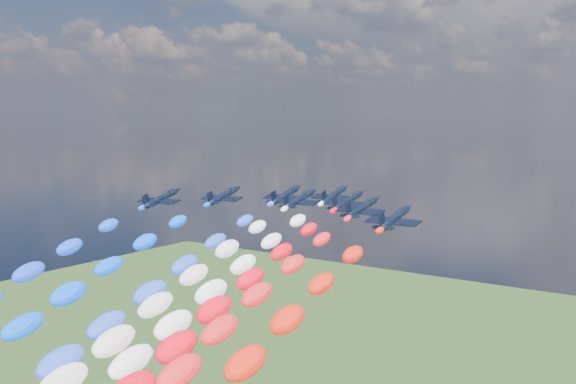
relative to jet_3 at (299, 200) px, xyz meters
The scene contains 8 objects.
jet_0 28.38m from the jet_3, 148.34° to the right, with size 9.30×12.47×2.75m, color black, non-canonical shape.
jet_1 17.20m from the jet_3, 167.15° to the right, with size 9.30×12.47×2.75m, color black, non-canonical shape.
jet_2 7.99m from the jet_3, 145.77° to the left, with size 9.30×12.47×2.75m, color black, non-canonical shape.
jet_3 is the anchor object (origin of this frame).
jet_4 10.91m from the jet_3, 80.35° to the left, with size 9.30×12.47×2.75m, color black, non-canonical shape.
jet_5 9.94m from the jet_3, 18.09° to the left, with size 9.30×12.47×2.75m, color black, non-canonical shape.
jet_6 17.20m from the jet_3, 14.03° to the right, with size 9.30×12.47×2.75m, color black, non-canonical shape.
jet_7 29.89m from the jet_3, 24.10° to the right, with size 9.30×12.47×2.75m, color black, non-canonical shape.
Camera 1 is at (77.21, -106.86, 127.39)m, focal length 43.18 mm.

